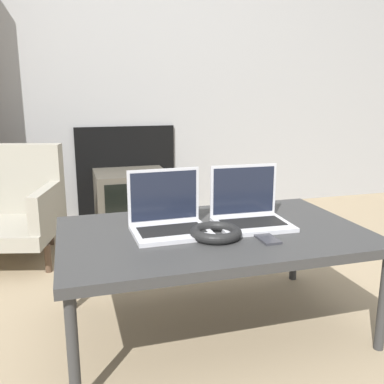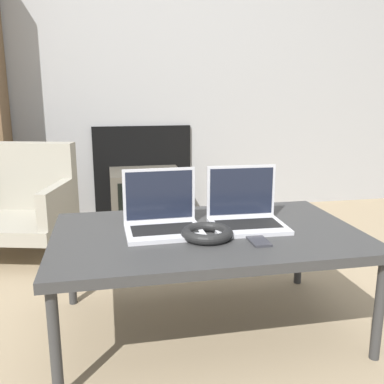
{
  "view_description": "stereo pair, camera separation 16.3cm",
  "coord_description": "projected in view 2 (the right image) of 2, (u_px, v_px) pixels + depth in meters",
  "views": [
    {
      "loc": [
        -0.53,
        -1.3,
        0.95
      ],
      "look_at": [
        0.0,
        0.51,
        0.51
      ],
      "focal_mm": 40.0,
      "sensor_mm": 36.0,
      "label": 1
    },
    {
      "loc": [
        -0.37,
        -1.34,
        0.95
      ],
      "look_at": [
        0.0,
        0.51,
        0.51
      ],
      "focal_mm": 40.0,
      "sensor_mm": 36.0,
      "label": 2
    }
  ],
  "objects": [
    {
      "name": "armchair",
      "position": [
        19.0,
        201.0,
        2.55
      ],
      "size": [
        0.73,
        0.68,
        0.65
      ],
      "rotation": [
        0.0,
        0.0,
        -0.25
      ],
      "color": "gray",
      "rests_on": "ground_plane"
    },
    {
      "name": "table",
      "position": [
        207.0,
        238.0,
        1.67
      ],
      "size": [
        1.18,
        0.73,
        0.42
      ],
      "color": "#333333",
      "rests_on": "ground_plane"
    },
    {
      "name": "headphones",
      "position": [
        207.0,
        233.0,
        1.58
      ],
      "size": [
        0.19,
        0.19,
        0.04
      ],
      "color": "black",
      "rests_on": "table"
    },
    {
      "name": "laptop_right",
      "position": [
        245.0,
        213.0,
        1.73
      ],
      "size": [
        0.3,
        0.25,
        0.23
      ],
      "rotation": [
        0.0,
        0.0,
        -0.03
      ],
      "color": "silver",
      "rests_on": "table"
    },
    {
      "name": "wall_back",
      "position": [
        152.0,
        46.0,
        3.23
      ],
      "size": [
        7.0,
        0.08,
        2.6
      ],
      "color": "#999999",
      "rests_on": "ground_plane"
    },
    {
      "name": "tv",
      "position": [
        146.0,
        196.0,
        3.2
      ],
      "size": [
        0.52,
        0.46,
        0.38
      ],
      "color": "#4C473D",
      "rests_on": "ground_plane"
    },
    {
      "name": "laptop_left",
      "position": [
        162.0,
        217.0,
        1.67
      ],
      "size": [
        0.3,
        0.24,
        0.23
      ],
      "rotation": [
        0.0,
        0.0,
        0.02
      ],
      "color": "silver",
      "rests_on": "table"
    },
    {
      "name": "ground_plane",
      "position": [
        219.0,
        357.0,
        1.56
      ],
      "size": [
        14.0,
        14.0,
        0.0
      ],
      "primitive_type": "plane",
      "color": "#998466"
    },
    {
      "name": "phone",
      "position": [
        258.0,
        240.0,
        1.55
      ],
      "size": [
        0.06,
        0.13,
        0.01
      ],
      "color": "#333338",
      "rests_on": "table"
    }
  ]
}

